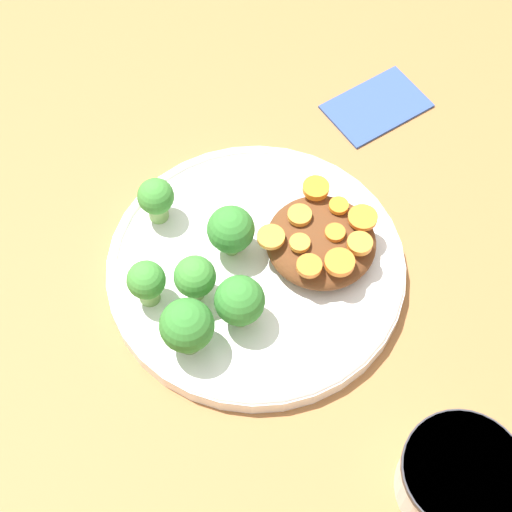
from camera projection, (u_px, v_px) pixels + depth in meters
The scene contains 21 objects.
ground_plane at pixel (256, 274), 0.81m from camera, with size 4.00×4.00×0.00m, color #9E6638.
plate at pixel (256, 268), 0.79m from camera, with size 0.28×0.28×0.02m.
dip_bowl at pixel (459, 478), 0.68m from camera, with size 0.10×0.10×0.05m.
stew_mound at pixel (321, 242), 0.78m from camera, with size 0.10×0.10×0.03m, color #5B3319.
broccoli_floret_0 at pixel (195, 278), 0.75m from camera, with size 0.04×0.04×0.05m.
broccoli_floret_1 at pixel (240, 301), 0.73m from camera, with size 0.04×0.04×0.06m.
broccoli_floret_2 at pixel (156, 198), 0.79m from camera, with size 0.03×0.03×0.05m.
broccoli_floret_3 at pixel (232, 228), 0.77m from camera, with size 0.04×0.04×0.06m.
broccoli_floret_4 at pixel (185, 325), 0.72m from camera, with size 0.05×0.05×0.06m.
broccoli_floret_5 at pixel (147, 282), 0.75m from camera, with size 0.03×0.03×0.05m.
carrot_slice_0 at pixel (300, 215), 0.78m from camera, with size 0.02×0.02×0.01m, color orange.
carrot_slice_1 at pixel (340, 262), 0.75m from camera, with size 0.03×0.03×0.01m, color orange.
carrot_slice_2 at pixel (335, 233), 0.77m from camera, with size 0.02×0.02×0.00m, color orange.
carrot_slice_3 at pixel (316, 188), 0.79m from camera, with size 0.02×0.02×0.01m, color orange.
carrot_slice_4 at pixel (363, 218), 0.77m from camera, with size 0.03×0.03×0.00m, color orange.
carrot_slice_5 at pixel (300, 243), 0.76m from camera, with size 0.02×0.02×0.00m, color orange.
carrot_slice_6 at pixel (309, 266), 0.75m from camera, with size 0.02×0.02×0.01m, color orange.
carrot_slice_7 at pixel (360, 243), 0.76m from camera, with size 0.02×0.02×0.01m, color orange.
carrot_slice_8 at pixel (271, 237), 0.76m from camera, with size 0.03×0.03×0.00m, color orange.
carrot_slice_9 at pixel (339, 206), 0.78m from camera, with size 0.02×0.02×0.00m, color orange.
napkin at pixel (377, 105), 0.91m from camera, with size 0.12×0.10×0.01m.
Camera 1 is at (-0.33, -0.23, 0.70)m, focal length 60.00 mm.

